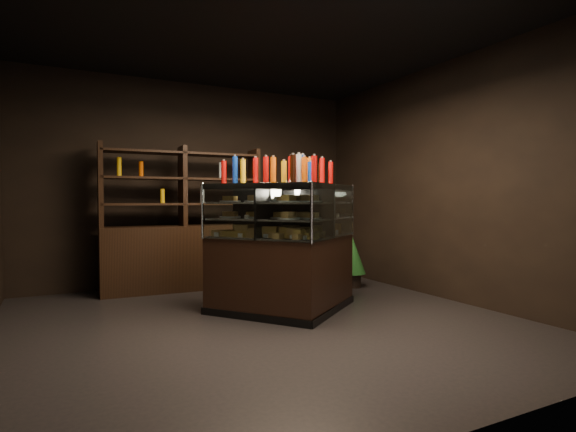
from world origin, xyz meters
name	(u,v)px	position (x,y,z in m)	size (l,w,h in m)	color
ground	(265,322)	(0.00, 0.00, 0.00)	(5.00, 5.00, 0.00)	black
room_shell	(264,132)	(0.00, 0.00, 1.94)	(5.02, 5.02, 3.01)	black
display_case	(288,270)	(0.40, 0.24, 0.48)	(1.85, 1.45, 1.44)	black
food_display	(288,217)	(0.40, 0.24, 1.07)	(1.45, 1.05, 0.44)	gold
bottles_top	(288,171)	(0.40, 0.24, 1.57)	(1.28, 0.91, 0.30)	#D8590A
potted_conifer	(352,254)	(1.89, 1.14, 0.48)	(0.39, 0.39, 0.84)	black
back_shelving	(183,246)	(-0.33, 2.05, 0.61)	(2.19, 0.50, 2.00)	black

